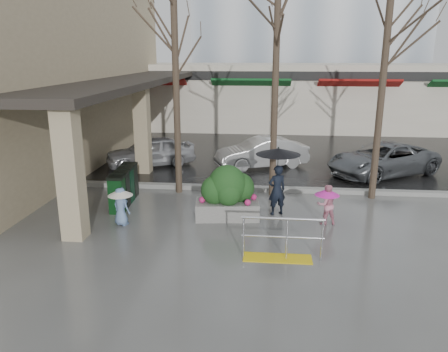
% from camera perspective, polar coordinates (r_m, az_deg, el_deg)
% --- Properties ---
extents(ground, '(120.00, 120.00, 0.00)m').
position_cam_1_polar(ground, '(11.60, 0.38, -7.80)').
color(ground, '#51514F').
rests_on(ground, ground).
extents(street_asphalt, '(120.00, 36.00, 0.01)m').
position_cam_1_polar(street_asphalt, '(32.93, 3.97, 7.61)').
color(street_asphalt, black).
rests_on(street_asphalt, ground).
extents(curb, '(120.00, 0.30, 0.15)m').
position_cam_1_polar(curb, '(15.31, 1.77, -1.59)').
color(curb, gray).
rests_on(curb, ground).
extents(near_building, '(6.00, 18.00, 8.00)m').
position_cam_1_polar(near_building, '(21.11, -23.13, 12.80)').
color(near_building, tan).
rests_on(near_building, ground).
extents(canopy_slab, '(2.80, 18.00, 0.25)m').
position_cam_1_polar(canopy_slab, '(19.49, -11.84, 12.45)').
color(canopy_slab, '#2D2823').
rests_on(canopy_slab, pillar_front).
extents(pillar_front, '(0.55, 0.55, 3.50)m').
position_cam_1_polar(pillar_front, '(11.57, -19.45, 0.40)').
color(pillar_front, tan).
rests_on(pillar_front, ground).
extents(pillar_back, '(0.55, 0.55, 3.50)m').
position_cam_1_polar(pillar_back, '(17.53, -10.60, 6.00)').
color(pillar_back, tan).
rests_on(pillar_back, ground).
extents(storefront_row, '(34.00, 6.74, 4.00)m').
position_cam_1_polar(storefront_row, '(28.69, 7.85, 10.35)').
color(storefront_row, beige).
rests_on(storefront_row, ground).
extents(handrail, '(1.90, 0.50, 1.03)m').
position_cam_1_polar(handrail, '(10.31, 7.39, -8.77)').
color(handrail, yellow).
rests_on(handrail, ground).
extents(tree_west, '(3.20, 3.20, 6.80)m').
position_cam_1_polar(tree_west, '(14.51, -6.45, 17.42)').
color(tree_west, '#382B21').
rests_on(tree_west, ground).
extents(tree_midwest, '(3.20, 3.20, 7.00)m').
position_cam_1_polar(tree_midwest, '(14.20, 6.93, 18.05)').
color(tree_midwest, '#382B21').
rests_on(tree_midwest, ground).
extents(tree_mideast, '(3.20, 3.20, 6.50)m').
position_cam_1_polar(tree_mideast, '(14.62, 20.42, 15.69)').
color(tree_mideast, '#382B21').
rests_on(tree_mideast, ground).
extents(woman, '(1.30, 1.30, 2.05)m').
position_cam_1_polar(woman, '(12.77, 7.02, 0.70)').
color(woman, black).
rests_on(woman, ground).
extents(child_pink, '(0.69, 0.69, 1.14)m').
position_cam_1_polar(child_pink, '(12.48, 13.26, -3.27)').
color(child_pink, pink).
rests_on(child_pink, ground).
extents(child_blue, '(0.70, 0.70, 1.09)m').
position_cam_1_polar(child_blue, '(12.42, -13.34, -3.33)').
color(child_blue, '#6685B6').
rests_on(child_blue, ground).
extents(planter, '(1.90, 1.12, 1.58)m').
position_cam_1_polar(planter, '(12.58, 0.48, -2.22)').
color(planter, slate).
rests_on(planter, ground).
extents(news_boxes, '(0.57, 2.05, 1.13)m').
position_cam_1_polar(news_boxes, '(14.15, -12.93, -1.37)').
color(news_boxes, '#0C3714').
rests_on(news_boxes, ground).
extents(car_a, '(3.97, 2.99, 1.26)m').
position_cam_1_polar(car_a, '(18.74, -9.57, 3.18)').
color(car_a, '#B4B5B9').
rests_on(car_a, ground).
extents(car_b, '(4.04, 2.71, 1.26)m').
position_cam_1_polar(car_b, '(18.33, 4.94, 3.06)').
color(car_b, silver).
rests_on(car_b, ground).
extents(car_c, '(4.97, 4.12, 1.26)m').
position_cam_1_polar(car_c, '(18.21, 20.03, 2.07)').
color(car_c, slate).
rests_on(car_c, ground).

